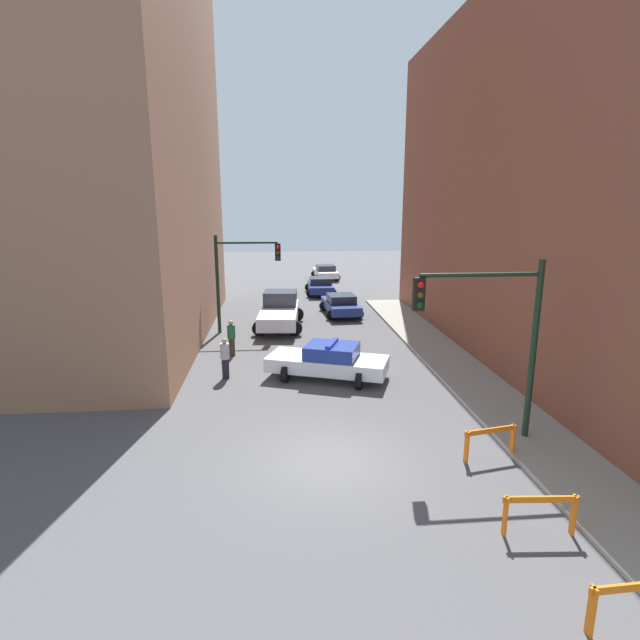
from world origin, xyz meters
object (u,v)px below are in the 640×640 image
at_px(traffic_light_near, 496,324).
at_px(traffic_light_far, 238,270).
at_px(pedestrian_crossing, 225,358).
at_px(pedestrian_corner, 231,337).
at_px(parked_car_mid, 320,285).
at_px(police_car, 328,361).
at_px(parked_car_near, 341,304).
at_px(barrier_back, 490,438).
at_px(barrier_mid, 540,508).
at_px(barrier_front, 634,598).
at_px(white_truck, 280,311).
at_px(parked_car_far, 325,272).

distance_m(traffic_light_near, traffic_light_far, 15.66).
distance_m(pedestrian_crossing, pedestrian_corner, 3.06).
height_order(traffic_light_near, parked_car_mid, traffic_light_near).
height_order(traffic_light_far, police_car, traffic_light_far).
xyz_separation_m(police_car, parked_car_near, (2.00, 11.43, -0.05)).
distance_m(traffic_light_far, parked_car_mid, 12.62).
bearing_deg(barrier_back, traffic_light_near, 70.12).
xyz_separation_m(police_car, barrier_mid, (3.37, -9.98, -0.11)).
relative_size(police_car, barrier_back, 3.20).
height_order(parked_car_near, barrier_mid, parked_car_near).
distance_m(police_car, pedestrian_corner, 5.31).
bearing_deg(barrier_front, barrier_mid, 95.83).
height_order(parked_car_mid, barrier_front, parked_car_mid).
height_order(traffic_light_far, white_truck, traffic_light_far).
height_order(parked_car_near, parked_car_mid, same).
relative_size(traffic_light_far, parked_car_near, 1.18).
bearing_deg(pedestrian_crossing, parked_car_far, 3.27).
distance_m(traffic_light_far, barrier_front, 21.66).
xyz_separation_m(traffic_light_near, barrier_mid, (-0.69, -4.21, -2.91)).
bearing_deg(barrier_mid, pedestrian_crossing, 125.78).
bearing_deg(pedestrian_crossing, parked_car_near, -11.18).
height_order(parked_car_far, barrier_back, parked_car_far).
height_order(police_car, white_truck, white_truck).
distance_m(traffic_light_near, pedestrian_crossing, 10.52).
xyz_separation_m(pedestrian_crossing, barrier_front, (7.69, -12.77, -0.24)).
xyz_separation_m(parked_car_near, barrier_mid, (1.37, -21.41, -0.06)).
distance_m(traffic_light_far, pedestrian_corner, 4.96).
xyz_separation_m(traffic_light_near, barrier_back, (-0.37, -1.01, -2.91)).
bearing_deg(white_truck, traffic_light_far, -150.14).
distance_m(traffic_light_near, white_truck, 15.83).
xyz_separation_m(pedestrian_crossing, barrier_back, (7.76, -7.13, -0.24)).
distance_m(parked_car_mid, pedestrian_crossing, 19.21).
distance_m(parked_car_far, barrier_back, 33.21).
height_order(parked_car_far, pedestrian_crossing, pedestrian_crossing).
bearing_deg(barrier_front, police_car, 106.26).
bearing_deg(pedestrian_corner, barrier_mid, -70.96).
xyz_separation_m(parked_car_near, parked_car_mid, (-0.62, 7.33, 0.00)).
relative_size(police_car, pedestrian_crossing, 3.04).
bearing_deg(parked_car_near, pedestrian_corner, -130.85).
xyz_separation_m(parked_car_mid, parked_car_far, (1.17, 7.64, 0.00)).
bearing_deg(barrier_front, pedestrian_corner, 115.92).
bearing_deg(parked_car_near, pedestrian_crossing, -122.46).
bearing_deg(parked_car_near, barrier_back, -88.47).
height_order(traffic_light_near, pedestrian_corner, traffic_light_near).
xyz_separation_m(traffic_light_far, police_car, (3.97, -7.67, -2.67)).
height_order(traffic_light_far, barrier_back, traffic_light_far).
bearing_deg(barrier_back, white_truck, 109.64).
bearing_deg(parked_car_near, parked_car_far, 84.14).
distance_m(parked_car_far, pedestrian_crossing, 26.89).
bearing_deg(barrier_mid, white_truck, 105.57).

